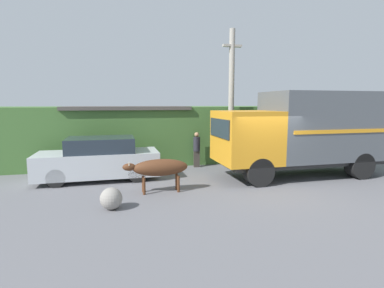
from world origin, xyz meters
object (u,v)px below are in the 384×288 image
(brown_cow, at_px, (159,168))
(roadside_rock, at_px, (111,198))
(parked_suv, at_px, (99,159))
(cargo_truck, at_px, (307,131))
(utility_pole, at_px, (231,97))
(pedestrian_on_hill, at_px, (197,148))

(brown_cow, relative_size, roadside_rock, 3.47)
(parked_suv, bearing_deg, cargo_truck, -7.85)
(roadside_rock, bearing_deg, brown_cow, 39.97)
(cargo_truck, bearing_deg, brown_cow, -169.97)
(roadside_rock, bearing_deg, parked_suv, 97.58)
(utility_pole, xyz_separation_m, roadside_rock, (-5.48, -4.89, -2.95))
(cargo_truck, distance_m, roadside_rock, 8.07)
(roadside_rock, bearing_deg, utility_pole, 41.74)
(utility_pole, bearing_deg, roadside_rock, -138.26)
(brown_cow, bearing_deg, cargo_truck, -4.41)
(pedestrian_on_hill, height_order, utility_pole, utility_pole)
(parked_suv, bearing_deg, utility_pole, 14.85)
(roadside_rock, bearing_deg, pedestrian_on_hill, 52.06)
(cargo_truck, distance_m, utility_pole, 3.78)
(pedestrian_on_hill, relative_size, utility_pole, 0.26)
(cargo_truck, relative_size, roadside_rock, 11.35)
(cargo_truck, bearing_deg, parked_suv, 172.22)
(parked_suv, bearing_deg, roadside_rock, -80.10)
(parked_suv, xyz_separation_m, pedestrian_on_hill, (4.27, 1.31, 0.10))
(parked_suv, xyz_separation_m, roadside_rock, (0.47, -3.56, -0.48))
(brown_cow, bearing_deg, utility_pole, 30.36)
(cargo_truck, height_order, utility_pole, utility_pole)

